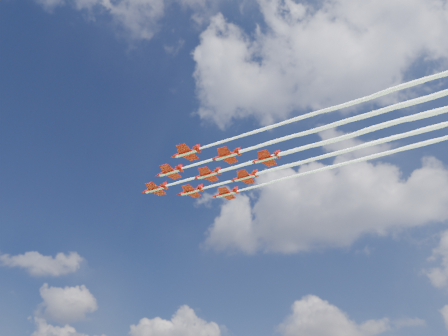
{
  "coord_description": "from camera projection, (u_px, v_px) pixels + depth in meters",
  "views": [
    {
      "loc": [
        53.99,
        -105.48,
        10.96
      ],
      "look_at": [
        5.49,
        1.14,
        89.97
      ],
      "focal_mm": 35.0,
      "sensor_mm": 36.0,
      "label": 1
    }
  ],
  "objects": [
    {
      "name": "jet_row4_starb",
      "position": [
        430.0,
        128.0,
        124.45
      ],
      "size": [
        122.61,
        9.27,
        2.59
      ],
      "rotation": [
        0.0,
        0.0,
        -0.03
      ],
      "color": "#A80D09"
    },
    {
      "name": "jet_row3_centre",
      "position": [
        388.0,
        125.0,
        123.17
      ],
      "size": [
        122.61,
        9.27,
        2.59
      ],
      "rotation": [
        0.0,
        0.0,
        -0.03
      ],
      "color": "#A80D09"
    },
    {
      "name": "jet_row3_starb",
      "position": [
        395.0,
        151.0,
        133.43
      ],
      "size": [
        122.61,
        9.27,
        2.59
      ],
      "rotation": [
        0.0,
        0.0,
        -0.03
      ],
      "color": "#A80D09"
    },
    {
      "name": "jet_lead",
      "position": [
        316.0,
        145.0,
        130.85
      ],
      "size": [
        122.61,
        9.27,
        2.59
      ],
      "rotation": [
        0.0,
        0.0,
        -0.03
      ],
      "color": "#A80D09"
    },
    {
      "name": "jet_row3_port",
      "position": [
        379.0,
        94.0,
        112.9
      ],
      "size": [
        122.61,
        9.27,
        2.59
      ],
      "rotation": [
        0.0,
        0.0,
        -0.03
      ],
      "color": "#A80D09"
    },
    {
      "name": "jet_row2_starb",
      "position": [
        356.0,
        148.0,
        132.14
      ],
      "size": [
        122.61,
        9.27,
        2.59
      ],
      "rotation": [
        0.0,
        0.0,
        -0.03
      ],
      "color": "#A80D09"
    },
    {
      "name": "jet_row2_port",
      "position": [
        345.0,
        121.0,
        121.88
      ],
      "size": [
        122.61,
        9.27,
        2.59
      ],
      "rotation": [
        0.0,
        0.0,
        -0.03
      ],
      "color": "#A80D09"
    },
    {
      "name": "jet_row4_port",
      "position": [
        425.0,
        98.0,
        114.19
      ],
      "size": [
        122.61,
        9.27,
        2.59
      ],
      "rotation": [
        0.0,
        0.0,
        -0.03
      ],
      "color": "#A80D09"
    }
  ]
}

